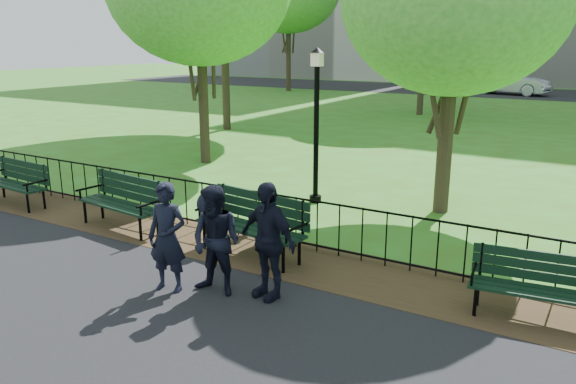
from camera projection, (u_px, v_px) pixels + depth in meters
The scene contains 14 objects.
ground at pixel (236, 295), 7.77m from camera, with size 120.00×120.00×0.00m, color #40671B.
dirt_strip at pixel (291, 259), 9.01m from camera, with size 60.00×1.60×0.01m, color #342215.
far_street at pixel (550, 94), 36.79m from camera, with size 70.00×9.00×0.01m, color black.
iron_fence at pixel (306, 222), 9.30m from camera, with size 24.06×0.06×1.00m.
park_bench_main at pixel (236, 213), 9.17m from camera, with size 2.09×0.87×1.12m.
park_bench_left_a at pixel (124, 196), 10.38m from camera, with size 1.95×0.79×1.08m.
park_bench_left_b at pixel (18, 178), 11.91m from camera, with size 1.82×0.67×1.02m.
park_bench_right_a at pixel (540, 280), 6.97m from camera, with size 1.69×0.71×0.93m.
lamppost at pixel (316, 120), 11.78m from camera, with size 0.29×0.29×3.28m.
person_left at pixel (167, 237), 7.72m from camera, with size 0.57×0.37×1.55m, color black.
person_mid at pixel (216, 241), 7.61m from camera, with size 0.74×0.39×1.53m, color black.
person_right at pixel (267, 240), 7.50m from camera, with size 0.95×0.39×1.62m, color black.
taxi at pixel (444, 78), 39.62m from camera, with size 1.98×4.92×1.68m, color yellow.
sedan_silver at pixel (511, 82), 36.44m from camera, with size 1.66×4.76×1.57m, color #B8BBC0.
Camera 1 is at (4.27, -5.75, 3.40)m, focal length 35.00 mm.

